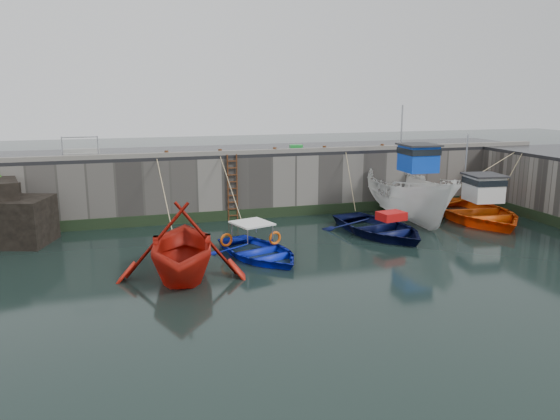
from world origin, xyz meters
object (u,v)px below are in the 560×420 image
object	(u,v)px
bollard_c	(275,150)
bollard_e	(382,147)
boat_near_white	(183,275)
fish_crate	(296,148)
boat_near_blue	(259,257)
bollard_b	(220,152)
ladder	(233,188)
boat_far_white	(410,196)
bollard_d	(324,149)
boat_far_orange	(475,211)
bollard_a	(167,154)
boat_near_navy	(379,234)

from	to	relation	value
bollard_c	bollard_e	xyz separation A→B (m)	(5.80, 0.00, 0.00)
boat_near_white	bollard_e	distance (m)	14.05
fish_crate	boat_near_white	bearing A→B (deg)	-120.84
boat_near_blue	bollard_b	distance (m)	7.19
bollard_c	boat_near_white	bearing A→B (deg)	-125.51
ladder	boat_far_white	size ratio (longest dim) A/B	0.44
boat_far_white	fish_crate	bearing A→B (deg)	148.87
bollard_d	fish_crate	bearing A→B (deg)	161.99
boat_far_orange	fish_crate	distance (m)	9.29
bollard_c	boat_far_orange	bearing A→B (deg)	-21.15
ladder	boat_far_orange	distance (m)	11.83
boat_far_orange	bollard_a	size ratio (longest dim) A/B	25.74
bollard_a	bollard_d	xyz separation A→B (m)	(7.80, 0.00, 0.00)
boat_near_blue	boat_near_white	bearing A→B (deg)	-173.94
bollard_e	bollard_b	bearing A→B (deg)	180.00
bollard_d	boat_near_navy	bearing A→B (deg)	-80.33
boat_near_white	boat_near_blue	xyz separation A→B (m)	(3.02, 1.31, 0.00)
boat_near_blue	boat_far_orange	xyz separation A→B (m)	(11.60, 2.85, 0.44)
boat_far_orange	bollard_d	bearing A→B (deg)	158.35
bollard_b	bollard_e	world-z (taller)	same
bollard_d	bollard_e	size ratio (longest dim) A/B	1.00
boat_near_blue	boat_near_navy	size ratio (longest dim) A/B	0.83
boat_near_navy	bollard_e	world-z (taller)	bollard_e
bollard_a	bollard_c	bearing A→B (deg)	0.00
boat_far_white	bollard_b	world-z (taller)	boat_far_white
bollard_a	boat_near_blue	bearing A→B (deg)	-66.81
fish_crate	bollard_c	world-z (taller)	fish_crate
boat_far_white	boat_far_orange	size ratio (longest dim) A/B	1.02
boat_far_white	bollard_b	size ratio (longest dim) A/B	26.26
ladder	bollard_c	distance (m)	2.81
fish_crate	bollard_d	bearing A→B (deg)	-9.23
ladder	boat_far_white	xyz separation A→B (m)	(8.23, -2.34, -0.42)
boat_near_navy	bollard_c	distance (m)	6.66
boat_far_white	bollard_c	xyz separation A→B (m)	(-6.03, 2.68, 2.13)
bollard_c	bollard_d	size ratio (longest dim) A/B	1.00
boat_near_blue	bollard_e	size ratio (longest dim) A/B	15.85
ladder	bollard_b	size ratio (longest dim) A/B	11.43
boat_far_white	bollard_e	size ratio (longest dim) A/B	26.26
ladder	boat_near_white	xyz separation A→B (m)	(-3.29, -7.35, -1.59)
boat_near_navy	bollard_b	world-z (taller)	bollard_b
boat_far_white	bollard_a	world-z (taller)	boat_far_white
boat_far_white	bollard_d	bearing A→B (deg)	143.97
boat_near_white	boat_far_orange	bearing A→B (deg)	24.81
boat_near_navy	boat_near_white	bearing A→B (deg)	-171.65
ladder	bollard_e	bearing A→B (deg)	2.40
boat_far_white	boat_near_navy	bearing A→B (deg)	-140.74
bollard_e	ladder	bearing A→B (deg)	-177.60
bollard_a	bollard_d	distance (m)	7.80
ladder	boat_near_blue	size ratio (longest dim) A/B	0.72
boat_far_orange	bollard_a	bearing A→B (deg)	172.92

